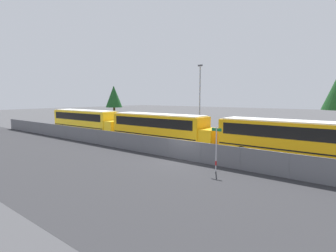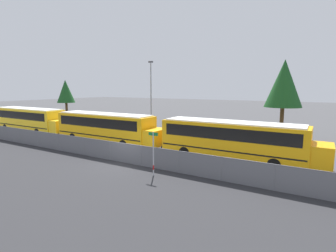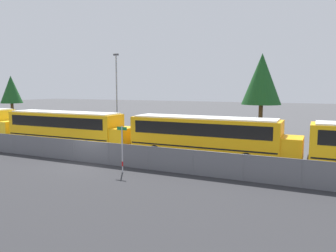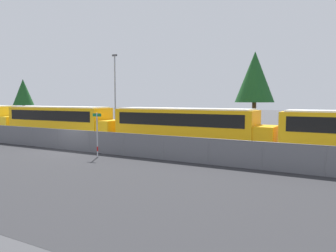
% 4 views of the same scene
% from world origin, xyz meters
% --- Properties ---
extents(ground_plane, '(200.00, 200.00, 0.00)m').
position_xyz_m(ground_plane, '(0.00, 0.00, 0.00)').
color(ground_plane, '#424244').
extents(road_strip, '(97.89, 12.00, 0.01)m').
position_xyz_m(road_strip, '(0.00, -6.00, 0.00)').
color(road_strip, '#2B2B2D').
rests_on(road_strip, ground_plane).
extents(fence, '(63.96, 0.07, 1.53)m').
position_xyz_m(fence, '(-0.00, -0.00, 0.78)').
color(fence, '#9EA0A5').
rests_on(fence, ground_plane).
extents(school_bus_0, '(12.50, 2.52, 3.09)m').
position_xyz_m(school_bus_0, '(-19.14, 4.39, 1.83)').
color(school_bus_0, yellow).
rests_on(school_bus_0, ground_plane).
extents(school_bus_1, '(12.50, 2.52, 3.09)m').
position_xyz_m(school_bus_1, '(-6.03, 4.35, 1.83)').
color(school_bus_1, '#EDA80F').
rests_on(school_bus_1, ground_plane).
extents(school_bus_2, '(12.50, 2.52, 3.09)m').
position_xyz_m(school_bus_2, '(6.92, 4.74, 1.83)').
color(school_bus_2, orange).
rests_on(school_bus_2, ground_plane).
extents(street_sign, '(0.70, 0.09, 2.90)m').
position_xyz_m(street_sign, '(3.47, -1.32, 1.54)').
color(street_sign, '#B7B7BC').
rests_on(street_sign, ground_plane).
extents(light_pole, '(0.60, 0.24, 9.05)m').
position_xyz_m(light_pole, '(-6.93, 13.67, 4.91)').
color(light_pole, gray).
rests_on(light_pole, ground_plane).
extents(tree_0, '(3.28, 3.28, 7.08)m').
position_xyz_m(tree_0, '(-29.42, 18.03, 4.90)').
color(tree_0, '#51381E').
rests_on(tree_0, ground_plane).
extents(tree_1, '(4.13, 4.13, 8.82)m').
position_xyz_m(tree_1, '(8.64, 17.65, 6.10)').
color(tree_1, '#51381E').
rests_on(tree_1, ground_plane).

